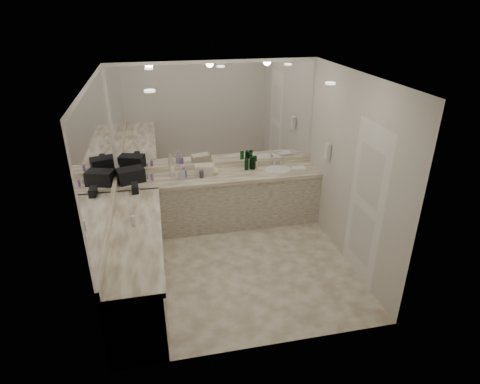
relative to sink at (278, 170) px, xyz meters
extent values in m
plane|color=beige|center=(-0.95, -1.20, -0.90)|extent=(3.20, 3.20, 0.00)
plane|color=white|center=(-0.95, -1.20, 1.71)|extent=(3.20, 3.20, 0.00)
cube|color=beige|center=(-0.95, 0.30, 0.41)|extent=(3.20, 0.02, 2.60)
cube|color=beige|center=(-2.55, -1.20, 0.41)|extent=(0.02, 3.00, 2.60)
cube|color=beige|center=(0.65, -1.20, 0.41)|extent=(0.02, 3.00, 2.60)
cube|color=beige|center=(-0.95, 0.00, -0.48)|extent=(3.20, 0.60, 0.84)
cube|color=#EFE3C8|center=(-0.95, -0.01, -0.03)|extent=(3.20, 0.64, 0.06)
cube|color=beige|center=(-2.25, -1.50, -0.48)|extent=(0.60, 2.40, 0.84)
cube|color=#EFE3C8|center=(-2.24, -1.50, -0.03)|extent=(0.64, 2.42, 0.06)
cube|color=#EFE3C8|center=(-0.95, 0.28, 0.05)|extent=(3.20, 0.04, 0.10)
cube|color=#EFE3C8|center=(-2.53, -1.20, 0.05)|extent=(0.04, 3.00, 0.10)
cube|color=white|center=(-0.95, 0.29, 0.88)|extent=(3.12, 0.01, 1.55)
cube|color=white|center=(-2.54, -1.20, 0.88)|extent=(0.01, 2.92, 1.55)
cylinder|color=white|center=(0.00, 0.00, 0.00)|extent=(0.44, 0.44, 0.03)
cube|color=silver|center=(0.00, 0.21, 0.07)|extent=(0.24, 0.16, 0.14)
cube|color=white|center=(0.61, -0.50, 0.46)|extent=(0.06, 0.10, 0.24)
cube|color=white|center=(0.64, -1.70, 0.16)|extent=(0.02, 0.82, 2.10)
cube|color=black|center=(-2.32, 0.00, 0.12)|extent=(0.45, 0.35, 0.22)
cube|color=black|center=(-2.25, -0.38, 0.06)|extent=(0.11, 0.21, 0.11)
cube|color=beige|center=(-1.20, 0.05, 0.09)|extent=(0.32, 0.23, 0.17)
cube|color=white|center=(0.33, -0.06, 0.02)|extent=(0.25, 0.18, 0.04)
cylinder|color=white|center=(-2.25, -1.36, 0.07)|extent=(0.06, 0.06, 0.13)
imported|color=white|center=(-1.70, 0.09, 0.11)|extent=(0.09, 0.09, 0.22)
imported|color=#B5B1D1|center=(-1.55, -0.08, 0.11)|extent=(0.10, 0.10, 0.21)
imported|color=#EAE48A|center=(-1.05, 0.02, 0.09)|extent=(0.17, 0.17, 0.18)
cylinder|color=#0C4819|center=(-0.35, 0.15, 0.11)|extent=(0.06, 0.06, 0.21)
cylinder|color=#0C4819|center=(-0.41, 0.13, 0.10)|extent=(0.07, 0.07, 0.19)
cylinder|color=#0C4819|center=(-0.40, 0.11, 0.10)|extent=(0.07, 0.07, 0.18)
cylinder|color=#0C4819|center=(-0.50, 0.12, 0.10)|extent=(0.07, 0.07, 0.18)
cylinder|color=#9966B2|center=(-1.52, 0.09, 0.08)|extent=(0.06, 0.06, 0.15)
cylinder|color=silver|center=(-1.70, 0.05, 0.04)|extent=(0.05, 0.05, 0.08)
cylinder|color=#9966B2|center=(-2.00, -0.01, 0.06)|extent=(0.05, 0.05, 0.10)
cylinder|color=#3F3F4C|center=(-1.50, 0.00, 0.06)|extent=(0.05, 0.05, 0.10)
cylinder|color=silver|center=(-2.06, 0.07, 0.05)|extent=(0.05, 0.05, 0.09)
cylinder|color=#9966B2|center=(-1.04, 0.05, 0.08)|extent=(0.05, 0.05, 0.14)
cylinder|color=#3F3F4C|center=(-1.25, -0.07, 0.06)|extent=(0.06, 0.06, 0.11)
cylinder|color=#E0B28C|center=(-0.33, 0.11, 0.07)|extent=(0.04, 0.04, 0.12)
camera|label=1|loc=(-1.86, -5.78, 2.49)|focal=30.00mm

